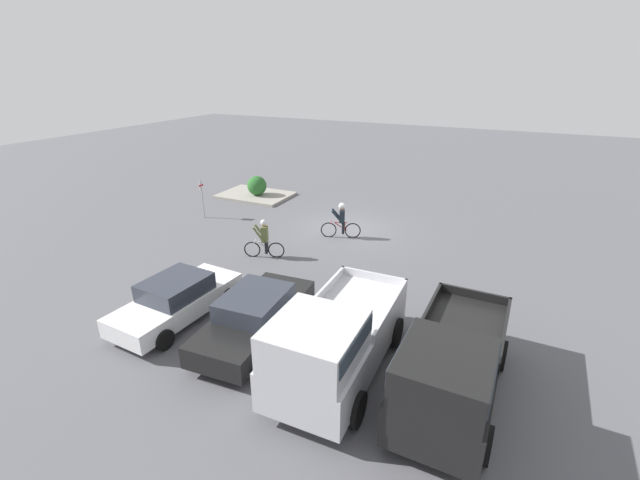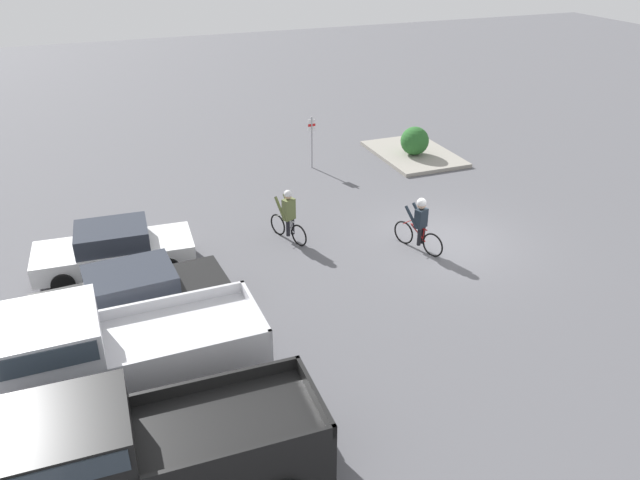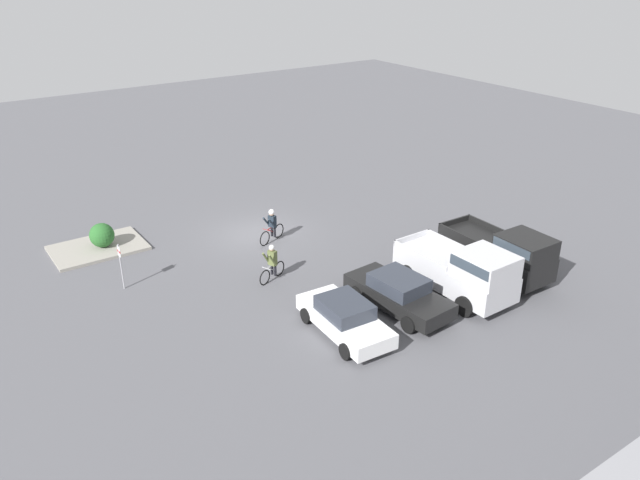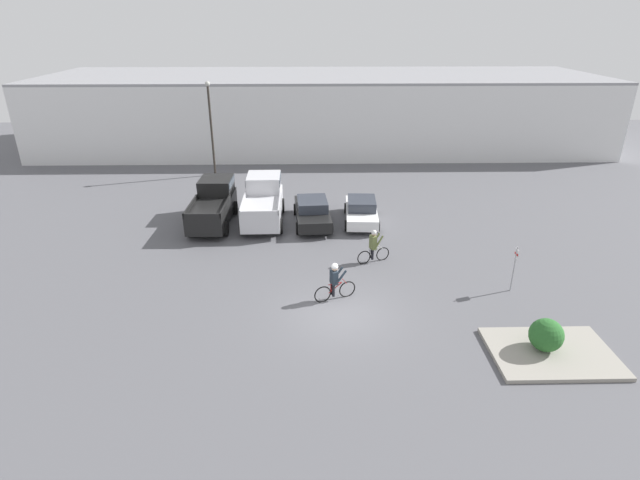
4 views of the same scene
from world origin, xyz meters
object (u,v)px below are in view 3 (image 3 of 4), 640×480
at_px(sedan_1, 345,317).
at_px(cyclist_0, 272,262).
at_px(shrub, 102,235).
at_px(cyclist_1, 272,225).
at_px(pickup_truck_0, 503,252).
at_px(sedan_0, 398,293).
at_px(pickup_truck_1, 463,270).
at_px(fire_lane_sign, 120,262).

height_order(sedan_1, cyclist_0, cyclist_0).
distance_m(cyclist_0, shrub, 8.85).
bearing_deg(cyclist_1, sedan_1, 77.19).
relative_size(pickup_truck_0, cyclist_0, 3.10).
relative_size(sedan_0, shrub, 4.03).
bearing_deg(shrub, cyclist_0, 125.36).
bearing_deg(pickup_truck_1, sedan_0, -14.10).
bearing_deg(fire_lane_sign, sedan_0, 137.25).
bearing_deg(pickup_truck_0, pickup_truck_1, 5.97).
bearing_deg(cyclist_0, sedan_0, 120.07).
relative_size(pickup_truck_0, fire_lane_sign, 2.52).
relative_size(pickup_truck_1, fire_lane_sign, 2.53).
bearing_deg(cyclist_1, shrub, -27.97).
relative_size(sedan_0, cyclist_1, 2.68).
bearing_deg(shrub, fire_lane_sign, 83.76).
height_order(pickup_truck_0, pickup_truck_1, pickup_truck_1).
bearing_deg(pickup_truck_1, pickup_truck_0, -174.03).
xyz_separation_m(sedan_0, fire_lane_sign, (8.46, -7.82, 0.53)).
relative_size(fire_lane_sign, shrub, 1.78).
relative_size(pickup_truck_0, shrub, 4.48).
bearing_deg(pickup_truck_1, shrub, -50.01).
bearing_deg(cyclist_1, cyclist_0, 59.55).
xyz_separation_m(cyclist_0, fire_lane_sign, (5.59, -2.87, 0.42)).
bearing_deg(shrub, sedan_1, 112.75).
distance_m(pickup_truck_1, cyclist_0, 8.01).
bearing_deg(pickup_truck_0, sedan_0, -4.23).
distance_m(pickup_truck_0, shrub, 18.51).
xyz_separation_m(pickup_truck_0, sedan_1, (8.39, -0.21, -0.47)).
bearing_deg(sedan_0, sedan_1, 4.14).
height_order(cyclist_1, fire_lane_sign, fire_lane_sign).
distance_m(pickup_truck_1, cyclist_1, 9.79).
xyz_separation_m(cyclist_0, shrub, (5.12, -7.21, -0.11)).
distance_m(sedan_1, shrub, 13.40).
height_order(pickup_truck_0, fire_lane_sign, pickup_truck_0).
xyz_separation_m(pickup_truck_1, sedan_1, (5.61, -0.50, -0.52)).
height_order(sedan_0, fire_lane_sign, fire_lane_sign).
distance_m(pickup_truck_1, fire_lane_sign, 14.13).
distance_m(sedan_0, shrub, 14.55).
xyz_separation_m(pickup_truck_0, sedan_0, (5.59, -0.41, -0.42)).
bearing_deg(shrub, sedan_0, 123.29).
height_order(pickup_truck_0, cyclist_1, pickup_truck_0).
bearing_deg(pickup_truck_1, fire_lane_sign, -37.12).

